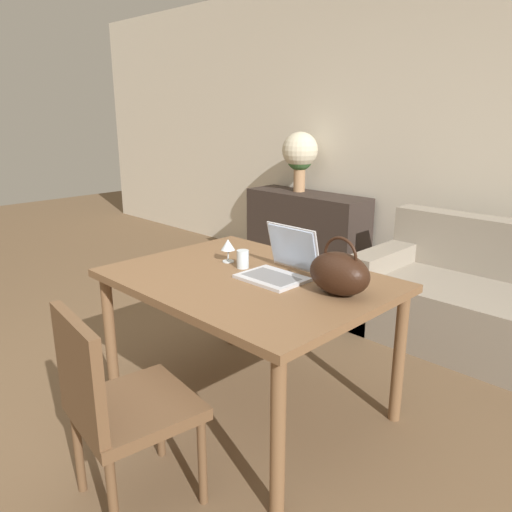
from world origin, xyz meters
The scene contains 11 objects.
ground_plane centered at (0.00, 0.00, 0.00)m, with size 14.00×14.00×0.00m, color brown.
wall_back centered at (0.00, 2.93, 1.35)m, with size 10.00×0.06×2.70m.
dining_table centered at (0.11, 0.62, 0.66)m, with size 1.36×1.02×0.74m.
chair centered at (0.26, -0.23, 0.48)m, with size 0.49×0.49×0.85m.
couch centered at (0.77, 2.25, 0.28)m, with size 1.73×0.85×0.82m.
sideboard centered at (-1.16, 2.64, 0.39)m, with size 1.24×0.40×0.78m.
laptop centered at (0.23, 0.75, 0.80)m, with size 0.32×0.31×0.25m.
drinking_glass centered at (-0.01, 0.70, 0.79)m, with size 0.06×0.06×0.10m.
wine_glass centered at (-0.14, 0.72, 0.83)m, with size 0.08×0.08×0.13m.
handbag centered at (0.58, 0.74, 0.84)m, with size 0.30×0.20×0.27m.
flower_vase centered at (-1.28, 2.67, 1.14)m, with size 0.34×0.34×0.56m.
Camera 1 is at (1.82, -1.03, 1.54)m, focal length 35.00 mm.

